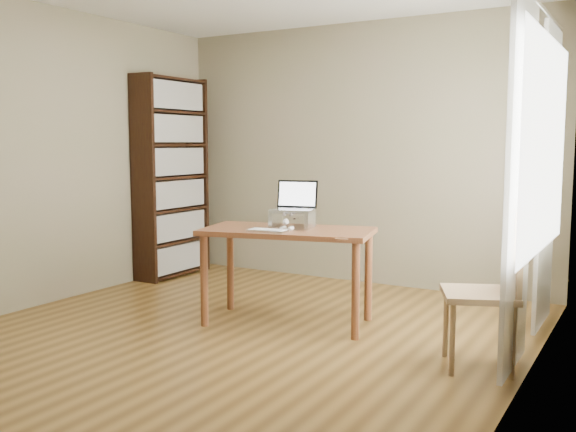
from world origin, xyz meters
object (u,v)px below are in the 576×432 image
at_px(desk, 288,242).
at_px(cat, 296,219).
at_px(chair, 492,285).
at_px(laptop, 296,203).
at_px(bookshelf, 172,177).
at_px(keyboard, 268,230).

distance_m(desk, cat, 0.20).
relative_size(cat, chair, 0.48).
relative_size(laptop, chair, 0.38).
xyz_separation_m(desk, laptop, (0.00, 0.14, 0.30)).
relative_size(desk, laptop, 3.80).
height_order(bookshelf, chair, bookshelf).
relative_size(bookshelf, keyboard, 6.88).
bearing_deg(chair, desk, 148.18).
xyz_separation_m(keyboard, cat, (0.06, 0.33, 0.05)).
bearing_deg(laptop, chair, -27.11).
xyz_separation_m(bookshelf, laptop, (1.99, -0.85, -0.11)).
distance_m(laptop, cat, 0.13).
relative_size(bookshelf, laptop, 5.64).
distance_m(bookshelf, cat, 2.20).
distance_m(bookshelf, laptop, 2.17).
distance_m(desk, chair, 1.64).
height_order(desk, chair, chair).
relative_size(bookshelf, chair, 2.12).
xyz_separation_m(desk, chair, (1.62, -0.27, -0.11)).
height_order(laptop, keyboard, laptop).
bearing_deg(chair, keyboard, 155.93).
bearing_deg(cat, bookshelf, 143.38).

